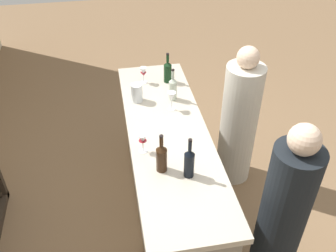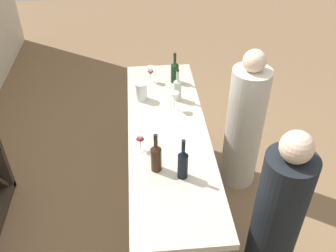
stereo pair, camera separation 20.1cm
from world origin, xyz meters
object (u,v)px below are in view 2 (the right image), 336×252
water_pitcher (141,91)px  person_center_guest (274,229)px  wine_bottle_leftmost_near_black (183,163)px  wine_glass_near_center (150,72)px  wine_bottle_center_clear_pale (177,88)px  person_left_guest (244,127)px  wine_glass_near_left (175,98)px  wine_glass_near_right (140,138)px  wine_bottle_second_right_dark_green (175,71)px  wine_bottle_second_left_amber_brown (156,157)px

water_pitcher → person_center_guest: size_ratio=0.11×
wine_bottle_leftmost_near_black → water_pitcher: wine_bottle_leftmost_near_black is taller
wine_glass_near_center → water_pitcher: (-0.30, 0.10, -0.02)m
wine_bottle_center_clear_pale → person_left_guest: size_ratio=0.20×
wine_glass_near_left → wine_glass_near_center: bearing=20.2°
wine_glass_near_right → water_pitcher: 0.68m
wine_glass_near_left → wine_glass_near_right: bearing=148.3°
wine_bottle_second_right_dark_green → person_center_guest: size_ratio=0.19×
wine_bottle_center_clear_pale → person_center_guest: person_center_guest is taller
wine_bottle_second_left_amber_brown → wine_bottle_center_clear_pale: bearing=-15.7°
water_pitcher → wine_glass_near_center: bearing=-17.8°
wine_glass_near_center → person_center_guest: bearing=-155.0°
wine_bottle_leftmost_near_black → water_pitcher: bearing=14.0°
wine_glass_near_left → person_center_guest: (-1.10, -0.56, -0.37)m
wine_bottle_second_left_amber_brown → person_left_guest: bearing=-47.4°
wine_bottle_second_right_dark_green → water_pitcher: wine_bottle_second_right_dark_green is taller
wine_bottle_leftmost_near_black → person_left_guest: person_left_guest is taller
wine_glass_near_center → person_left_guest: size_ratio=0.11×
wine_bottle_second_right_dark_green → wine_glass_near_center: size_ratio=1.86×
wine_bottle_leftmost_near_black → wine_glass_near_left: bearing=-2.1°
wine_glass_near_right → person_center_guest: size_ratio=0.10×
wine_bottle_leftmost_near_black → wine_bottle_center_clear_pale: 0.95m
wine_bottle_second_left_amber_brown → person_center_guest: bearing=-117.2°
wine_glass_near_right → person_left_guest: (0.58, -0.97, -0.41)m
wine_glass_near_left → person_left_guest: (0.09, -0.67, -0.42)m
wine_bottle_center_clear_pale → wine_bottle_second_right_dark_green: wine_bottle_center_clear_pale is taller
wine_bottle_second_right_dark_green → person_center_guest: person_center_guest is taller
wine_glass_near_left → person_left_guest: size_ratio=0.12×
wine_bottle_leftmost_near_black → person_center_guest: bearing=-117.4°
wine_bottle_leftmost_near_black → wine_bottle_second_right_dark_green: size_ratio=1.08×
wine_bottle_center_clear_pale → wine_glass_near_left: (-0.15, 0.04, 0.01)m
wine_bottle_second_left_amber_brown → wine_glass_near_center: bearing=-1.2°
water_pitcher → person_left_guest: (-0.09, -0.94, -0.39)m
wine_bottle_center_clear_pale → water_pitcher: size_ratio=1.81×
water_pitcher → person_center_guest: 1.56m
wine_bottle_second_right_dark_green → wine_glass_near_right: bearing=159.6°
wine_bottle_second_right_dark_green → person_left_guest: 0.83m
wine_bottle_second_right_dark_green → person_left_guest: size_ratio=0.20×
wine_bottle_center_clear_pale → wine_bottle_second_right_dark_green: (0.30, -0.01, -0.00)m
water_pitcher → person_left_guest: bearing=-95.4°
wine_bottle_second_left_amber_brown → person_left_guest: person_left_guest is taller
wine_bottle_second_right_dark_green → person_center_guest: (-1.55, -0.51, -0.36)m
wine_glass_near_center → water_pitcher: water_pitcher is taller
person_left_guest → person_center_guest: 1.20m
person_left_guest → wine_glass_near_right: bearing=51.8°
wine_bottle_leftmost_near_black → wine_bottle_center_clear_pale: bearing=-4.2°
wine_glass_near_center → person_center_guest: size_ratio=0.10×
wine_bottle_center_clear_pale → water_pitcher: (0.03, 0.31, -0.03)m
wine_glass_near_center → wine_glass_near_right: same height
wine_glass_near_center → wine_glass_near_right: 0.98m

